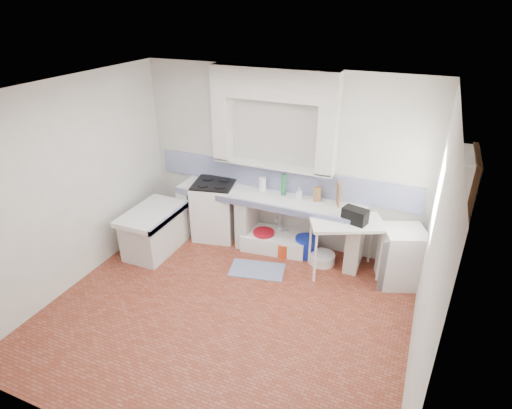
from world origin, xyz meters
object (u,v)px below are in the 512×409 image
at_px(side_table, 344,247).
at_px(fridge, 401,257).
at_px(sink, 275,241).
at_px(stove, 215,210).

distance_m(side_table, fridge, 0.79).
height_order(sink, side_table, side_table).
bearing_deg(sink, stove, 173.91).
bearing_deg(stove, sink, -11.09).
xyz_separation_m(side_table, fridge, (0.79, 0.06, -0.00)).
relative_size(stove, side_table, 0.93).
distance_m(stove, side_table, 2.23).
xyz_separation_m(stove, fridge, (3.00, -0.15, -0.05)).
relative_size(stove, sink, 0.93).
bearing_deg(sink, fridge, -11.33).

